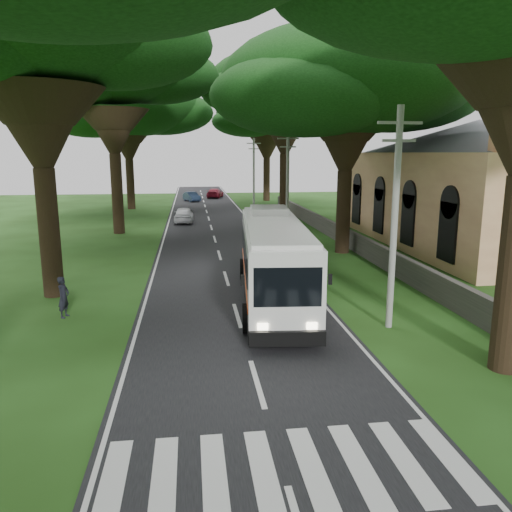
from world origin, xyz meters
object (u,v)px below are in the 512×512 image
object	(u,v)px
pole_near	(395,216)
church	(476,174)
pole_far	(254,172)
pole_mid	(288,183)
distant_car_a	(184,215)
coach_bus	(273,258)
pedestrian	(64,297)
distant_car_b	(192,197)
distant_car_c	(215,193)

from	to	relation	value
pole_near	church	bearing A→B (deg)	51.50
pole_near	pole_far	size ratio (longest dim) A/B	1.00
pole_mid	distant_car_a	size ratio (longest dim) A/B	1.87
distant_car_a	pole_mid	bearing A→B (deg)	131.91
coach_bus	pedestrian	distance (m)	8.71
distant_car_b	pedestrian	xyz separation A→B (m)	(-5.23, -47.32, 0.17)
church	pole_far	bearing A→B (deg)	116.82
pole_near	pedestrian	world-z (taller)	pole_near
coach_bus	distant_car_b	xyz separation A→B (m)	(-3.33, 46.12, -1.24)
church	pole_far	size ratio (longest dim) A/B	3.00
pole_near	distant_car_c	size ratio (longest dim) A/B	1.78
pole_far	distant_car_b	xyz separation A→B (m)	(-7.06, 10.09, -3.53)
church	pole_mid	world-z (taller)	church
pole_mid	distant_car_b	bearing A→B (deg)	103.20
distant_car_c	coach_bus	bearing A→B (deg)	104.12
church	coach_bus	distance (m)	20.05
pole_near	distant_car_c	distance (m)	55.41
church	distant_car_a	xyz separation A→B (m)	(-20.24, 13.86, -4.15)
pole_near	pole_far	bearing A→B (deg)	90.00
distant_car_a	pole_near	bearing A→B (deg)	106.96
pole_near	pole_far	xyz separation A→B (m)	(0.00, 40.00, 0.00)
pole_near	pole_mid	distance (m)	20.00
pole_far	pedestrian	xyz separation A→B (m)	(-12.29, -37.23, -3.36)
pole_mid	distant_car_a	bearing A→B (deg)	129.94
distant_car_a	coach_bus	bearing A→B (deg)	101.24
distant_car_c	distant_car_a	bearing A→B (deg)	94.96
pole_near	distant_car_a	world-z (taller)	pole_near
pole_mid	distant_car_b	world-z (taller)	pole_mid
pole_mid	pedestrian	world-z (taller)	pole_mid
distant_car_b	coach_bus	bearing A→B (deg)	-105.15
pole_far	distant_car_a	distance (m)	13.64
distant_car_b	pedestrian	distance (m)	47.61
pole_far	coach_bus	world-z (taller)	pole_far
church	pole_near	xyz separation A→B (m)	(-12.36, -15.55, -0.73)
pedestrian	distant_car_c	bearing A→B (deg)	6.93
distant_car_a	distant_car_c	size ratio (longest dim) A/B	0.95
pedestrian	church	bearing A→B (deg)	-46.37
pole_far	distant_car_b	size ratio (longest dim) A/B	2.13
church	distant_car_c	bearing A→B (deg)	112.07
pole_near	pedestrian	xyz separation A→B (m)	(-12.29, 2.77, -3.36)
distant_car_a	pedestrian	bearing A→B (deg)	82.57
pedestrian	distant_car_b	bearing A→B (deg)	9.92
church	pole_near	distance (m)	19.88
coach_bus	distant_car_b	distance (m)	46.25
pole_mid	pole_far	bearing A→B (deg)	90.00
pole_far	distant_car_c	size ratio (longest dim) A/B	1.78
pole_far	distant_car_b	bearing A→B (deg)	124.97
coach_bus	pole_near	bearing A→B (deg)	-41.78
church	distant_car_c	world-z (taller)	church
distant_car_b	distant_car_c	xyz separation A→B (m)	(3.35, 5.09, 0.03)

